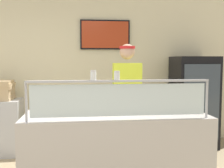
# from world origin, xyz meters

# --- Properties ---
(shop_rear_unit) EXTENTS (6.39, 0.13, 2.70)m
(shop_rear_unit) POSITION_xyz_m (1.00, 2.54, 1.36)
(shop_rear_unit) COLOR beige
(shop_rear_unit) RESTS_ON ground
(serving_counter) EXTENTS (1.99, 0.76, 0.95)m
(serving_counter) POSITION_xyz_m (1.00, 0.38, 0.47)
(serving_counter) COLOR #BCB7B2
(serving_counter) RESTS_ON ground
(sneeze_guard) EXTENTS (1.82, 0.06, 0.40)m
(sneeze_guard) POSITION_xyz_m (1.00, 0.06, 1.21)
(sneeze_guard) COLOR #B2B5BC
(sneeze_guard) RESTS_ON serving_counter
(pizza_tray) EXTENTS (0.41, 0.41, 0.04)m
(pizza_tray) POSITION_xyz_m (1.11, 0.48, 0.97)
(pizza_tray) COLOR #9EA0A8
(pizza_tray) RESTS_ON serving_counter
(pizza_server) EXTENTS (0.14, 0.29, 0.01)m
(pizza_server) POSITION_xyz_m (1.10, 0.46, 0.99)
(pizza_server) COLOR #ADAFB7
(pizza_server) RESTS_ON pizza_tray
(parmesan_shaker) EXTENTS (0.06, 0.06, 0.10)m
(parmesan_shaker) POSITION_xyz_m (0.74, 0.06, 1.39)
(parmesan_shaker) COLOR white
(parmesan_shaker) RESTS_ON sneeze_guard
(pepper_flake_shaker) EXTENTS (0.06, 0.06, 0.09)m
(pepper_flake_shaker) POSITION_xyz_m (0.97, 0.06, 1.39)
(pepper_flake_shaker) COLOR white
(pepper_flake_shaker) RESTS_ON sneeze_guard
(worker_figure) EXTENTS (0.41, 0.50, 1.76)m
(worker_figure) POSITION_xyz_m (1.26, 1.15, 1.01)
(worker_figure) COLOR #23232D
(worker_figure) RESTS_ON ground
(drink_fridge) EXTENTS (0.72, 0.67, 1.60)m
(drink_fridge) POSITION_xyz_m (2.63, 2.10, 0.80)
(drink_fridge) COLOR black
(drink_fridge) RESTS_ON ground
(prep_shelf) EXTENTS (0.70, 0.55, 0.90)m
(prep_shelf) POSITION_xyz_m (-0.70, 2.05, 0.45)
(prep_shelf) COLOR #B7BABF
(prep_shelf) RESTS_ON ground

